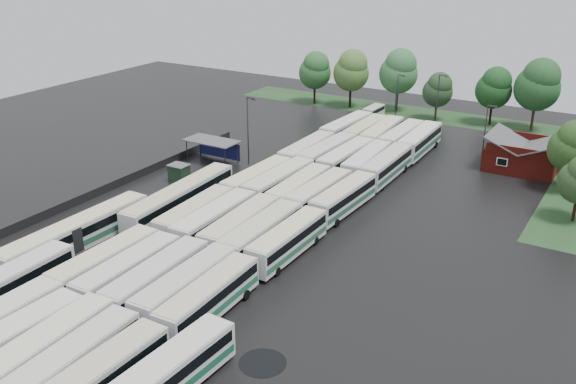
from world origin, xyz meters
The scene contains 53 objects.
ground centered at (0.00, 0.00, 0.00)m, with size 160.00×160.00×0.00m, color black.
brick_building centered at (24.00, 42.77, 1.87)m, with size 10.07×8.60×5.39m.
wash_shed centered at (-17.20, 22.02, 2.99)m, with size 8.20×4.20×3.58m.
utility_hut centered at (-16.20, 12.60, 1.32)m, with size 2.70×2.20×2.62m.
grass_strip_north centered at (2.00, 64.80, 0.01)m, with size 80.00×10.00×0.01m, color #20421F.
west_fence centered at (-22.20, 8.00, 0.60)m, with size 0.10×50.00×1.20m, color #2D2D30.
bus_r0c1 centered at (-1.22, -26.24, 2.01)m, with size 3.25×13.23×3.66m.
bus_r0c2 centered at (2.03, -25.67, 2.05)m, with size 3.46×13.49×3.72m.
bus_r0c3 centered at (5.11, -25.79, 2.00)m, with size 3.23×13.15×3.63m.
bus_r0c4 centered at (8.23, -26.06, 1.99)m, with size 2.99×13.05×3.62m.
bus_r1c0 centered at (-4.52, -12.73, 2.00)m, with size 2.84×13.09×3.64m.
bus_r1c1 centered at (-1.40, -12.71, 1.98)m, with size 3.02×13.00×3.60m.
bus_r1c2 centered at (1.98, -12.43, 2.03)m, with size 3.32×13.37×3.69m.
bus_r1c3 centered at (5.25, -12.10, 2.00)m, with size 3.05×13.11×3.63m.
bus_r1c4 centered at (8.23, -12.47, 1.97)m, with size 3.15×12.96×3.58m.
bus_r2c0 centered at (-4.33, 1.37, 1.96)m, with size 3.25×12.90×3.56m.
bus_r2c1 centered at (-1.30, 1.21, 2.04)m, with size 3.06×13.34×3.70m.
bus_r2c2 centered at (2.19, 1.30, 2.03)m, with size 3.39×13.37×3.69m.
bus_r2c3 centered at (5.22, 0.94, 2.05)m, with size 3.11×13.44×3.73m.
bus_r2c4 centered at (8.41, 1.20, 1.96)m, with size 2.78×12.82×3.57m.
bus_r3c0 centered at (-4.26, 14.49, 2.00)m, with size 3.16×13.12×3.63m.
bus_r3c1 centered at (-1.15, 15.02, 2.06)m, with size 3.17×13.51×3.74m.
bus_r3c2 centered at (2.12, 14.50, 1.97)m, with size 2.94×12.88×3.57m.
bus_r3c3 centered at (5.05, 14.63, 1.95)m, with size 3.09×12.81×3.54m.
bus_r3c4 centered at (8.32, 14.92, 1.97)m, with size 3.19×12.93×3.57m.
bus_r4c0 centered at (-4.39, 28.29, 2.00)m, with size 2.83×13.11×3.65m.
bus_r4c1 centered at (-1.26, 28.73, 2.04)m, with size 3.36×13.44×3.71m.
bus_r4c2 centered at (2.12, 28.31, 2.03)m, with size 3.13×13.32×3.69m.
bus_r4c3 centered at (5.34, 28.59, 1.98)m, with size 3.26×13.06×3.61m.
bus_r4c4 centered at (8.37, 28.57, 2.01)m, with size 2.95×13.16×3.65m.
bus_r5c0 centered at (-4.52, 42.10, 2.05)m, with size 3.52×13.50×3.72m.
bus_r5c1 centered at (-1.20, 42.29, 1.97)m, with size 2.77×12.87×3.58m.
bus_r5c2 centered at (1.92, 42.07, 2.04)m, with size 3.42×13.46×3.72m.
bus_r5c3 centered at (5.27, 42.07, 2.01)m, with size 2.92×13.13×3.65m.
bus_r5c4 centered at (8.44, 41.88, 2.06)m, with size 3.14×13.49×3.74m.
artic_bus_west_b centered at (-9.10, 4.39, 2.01)m, with size 3.60×19.64×3.63m.
artic_bus_west_c centered at (-12.30, -9.45, 2.02)m, with size 3.11×19.65×3.64m.
minibus centered at (-5.99, 56.63, 1.36)m, with size 2.28×5.69×2.46m.
tree_north_0 centered at (-21.06, 61.31, 6.94)m, with size 6.51×6.51×10.79m.
tree_north_1 centered at (-13.47, 62.27, 7.54)m, with size 7.07×7.07×11.72m.
tree_north_2 centered at (-4.48, 64.58, 7.93)m, with size 7.44×7.44×12.32m.
tree_north_3 centered at (4.39, 61.84, 5.89)m, with size 5.53×5.53×9.16m.
tree_north_4 centered at (13.88, 64.27, 6.90)m, with size 6.48×6.48×10.73m.
tree_north_5 centered at (21.26, 64.02, 8.37)m, with size 7.86×7.86×13.01m.
tree_east_1 centered at (31.13, 36.85, 6.51)m, with size 6.11×6.11×10.11m.
lamp_post_ne centered at (18.78, 40.55, 5.56)m, with size 1.48×0.29×9.58m.
lamp_post_nw centered at (-11.97, 23.94, 6.04)m, with size 1.60×0.31×10.40m.
lamp_post_back_w centered at (-0.48, 54.10, 5.53)m, with size 1.47×0.29×9.52m.
lamp_post_back_e centered at (6.80, 54.66, 5.92)m, with size 1.57×0.31×10.19m.
puddle_0 centered at (-2.35, -22.25, 0.00)m, with size 3.64×3.64×0.01m, color black.
puddle_2 centered at (-7.00, 1.15, 0.00)m, with size 4.93×4.93×0.01m, color black.
puddle_3 centered at (3.59, -3.87, 0.00)m, with size 4.12×4.12×0.01m, color black.
puddle_4 centered at (16.14, -15.74, 0.00)m, with size 4.01×4.01×0.01m, color black.
Camera 1 is at (40.20, -51.91, 32.90)m, focal length 40.00 mm.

